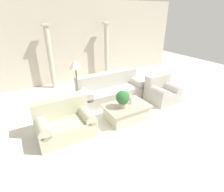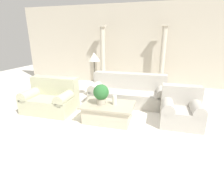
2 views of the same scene
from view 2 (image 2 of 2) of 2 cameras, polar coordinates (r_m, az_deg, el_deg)
The scene contains 11 objects.
ground_plane at distance 4.70m, azimuth 0.63°, elevation -5.46°, with size 16.00×16.00×0.00m, color silver.
wall_back at distance 7.52m, azimuth 7.12°, elevation 16.02°, with size 10.00×0.06×3.20m.
sofa_long at distance 5.31m, azimuth 5.22°, elevation 1.30°, with size 2.23×0.90×0.89m.
loveseat at distance 5.02m, azimuth -19.23°, elevation -0.60°, with size 1.32×0.90×0.89m.
coffee_table at distance 4.20m, azimuth -1.24°, elevation -5.29°, with size 1.22×0.82×0.43m.
potted_plant at distance 4.04m, azimuth -3.58°, elevation 0.91°, with size 0.36×0.36×0.48m.
pillar_candle at distance 4.06m, azimuth 0.84°, elevation -1.34°, with size 0.09×0.09×0.22m.
floor_lamp at distance 5.53m, azimuth -5.84°, elevation 11.70°, with size 0.37×0.37×1.48m.
column_left at distance 7.40m, azimuth -3.06°, elevation 13.08°, with size 0.27×0.27×2.37m.
column_right at distance 7.04m, azimuth 16.15°, elevation 12.12°, with size 0.27×0.27×2.37m.
armchair at distance 4.37m, azimuth 21.58°, elevation -3.83°, with size 0.90×0.87×0.85m.
Camera 2 is at (1.06, -4.17, 1.91)m, focal length 28.00 mm.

